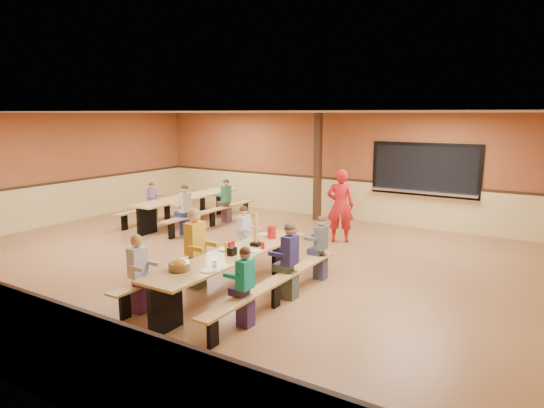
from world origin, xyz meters
The scene contains 23 objects.
ground centered at (0.00, 0.00, 0.00)m, with size 12.00×12.00×0.00m, color brown.
room_envelope centered at (0.00, 0.00, 0.69)m, with size 12.04×10.04×3.02m.
kitchen_pass_through centered at (2.60, 4.96, 1.49)m, with size 2.78×0.28×1.38m.
structural_post centered at (-0.20, 4.40, 1.50)m, with size 0.18×0.18×3.00m, color black.
cafeteria_table_main centered at (1.30, -1.58, 0.53)m, with size 1.91×3.70×0.74m.
cafeteria_table_second centered at (-3.03, 2.19, 0.53)m, with size 1.91×3.70×0.74m.
seated_child_white_left centered at (0.48, -2.85, 0.60)m, with size 0.36×0.30×1.20m, color #BDBBC2, non-canonical shape.
seated_adult_yellow centered at (0.48, -1.56, 0.69)m, with size 0.45×0.37×1.37m, color gold, non-canonical shape.
seated_child_grey_left centered at (0.48, -0.11, 0.59)m, with size 0.36×0.29×1.18m, color silver, non-canonical shape.
seated_child_teal_right centered at (2.13, -2.40, 0.57)m, with size 0.34×0.28×1.15m, color #139583, non-canonical shape.
seated_child_navy_right centered at (2.13, -1.15, 0.62)m, with size 0.39×0.32×1.24m, color #231F4F, non-canonical shape.
seated_child_char_right centered at (2.13, -0.03, 0.58)m, with size 0.34×0.28×1.15m, color #474F51, non-canonical shape.
seated_child_purple_sec centered at (-3.85, 1.64, 0.56)m, with size 0.32×0.26×1.11m, color #80527E, non-canonical shape.
seated_child_green_sec centered at (-2.20, 2.81, 0.60)m, with size 0.36×0.29×1.19m, color #2F7453, non-canonical shape.
seated_child_tan_sec centered at (-2.20, 1.14, 0.62)m, with size 0.38×0.31×1.24m, color tan, non-canonical shape.
standing_woman centered at (1.33, 2.55, 0.86)m, with size 0.63×0.41×1.72m, color red.
punch_pitcher centered at (1.32, -0.43, 0.85)m, with size 0.16×0.16×0.22m, color #AC1718.
chip_bowl centered at (1.17, -2.69, 0.81)m, with size 0.32×0.32×0.15m, color orange, non-canonical shape.
napkin_dispenser centered at (1.36, -1.67, 0.80)m, with size 0.10×0.14×0.13m, color black.
condiment_mustard centered at (1.18, -1.60, 0.82)m, with size 0.06×0.06×0.17m, color yellow.
condiment_ketchup centered at (1.22, -1.56, 0.82)m, with size 0.06×0.06×0.17m, color #B2140F.
table_paddle centered at (1.37, -0.99, 0.88)m, with size 0.16×0.16×0.56m.
place_settings centered at (1.30, -1.58, 0.80)m, with size 0.65×3.30×0.11m, color beige, non-canonical shape.
Camera 1 is at (5.88, -7.66, 2.98)m, focal length 32.00 mm.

